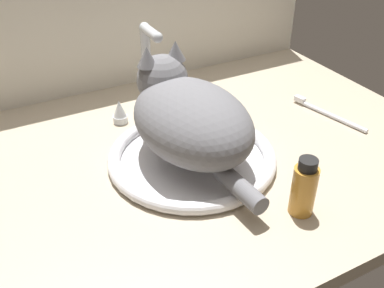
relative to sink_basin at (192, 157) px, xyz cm
name	(u,v)px	position (x,y,z in cm)	size (l,w,h in cm)	color
countertop	(177,165)	(-2.26, 2.06, -2.54)	(111.95, 71.78, 3.00)	#B7A88E
backsplash_wall	(107,30)	(-2.26, 39.15, 13.29)	(111.95, 2.40, 34.66)	silver
sink_basin	(192,157)	(0.00, 0.00, 0.00)	(32.02, 32.02, 2.38)	white
faucet	(149,84)	(0.00, 19.84, 6.92)	(17.07, 9.48, 21.25)	silver
cat	(186,114)	(-0.11, 1.94, 8.37)	(20.93, 37.01, 17.61)	slate
amber_bottle	(304,188)	(9.17, -20.76, 3.81)	(4.05, 4.05, 10.41)	gold
toothbrush	(327,113)	(35.17, 1.33, -0.43)	(5.19, 18.82, 1.70)	silver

